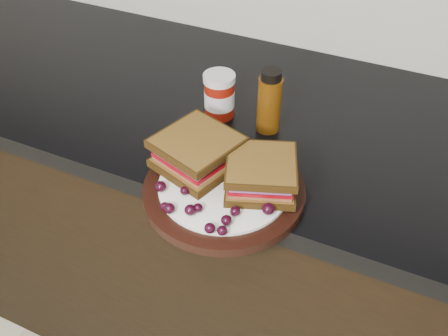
% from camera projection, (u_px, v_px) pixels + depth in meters
% --- Properties ---
extents(base_cabinets, '(3.96, 0.58, 0.86)m').
position_uv_depth(base_cabinets, '(209.00, 237.00, 1.41)').
color(base_cabinets, black).
rests_on(base_cabinets, ground_plane).
extents(countertop, '(3.98, 0.60, 0.04)m').
position_uv_depth(countertop, '(205.00, 104.00, 1.11)').
color(countertop, black).
rests_on(countertop, base_cabinets).
extents(plate, '(0.28, 0.28, 0.02)m').
position_uv_depth(plate, '(224.00, 190.00, 0.86)').
color(plate, black).
rests_on(plate, countertop).
extents(sandwich_left, '(0.16, 0.16, 0.06)m').
position_uv_depth(sandwich_left, '(197.00, 152.00, 0.87)').
color(sandwich_left, brown).
rests_on(sandwich_left, plate).
extents(sandwich_right, '(0.15, 0.15, 0.05)m').
position_uv_depth(sandwich_right, '(261.00, 174.00, 0.83)').
color(sandwich_right, brown).
rests_on(sandwich_right, plate).
extents(grape_0, '(0.02, 0.02, 0.02)m').
position_uv_depth(grape_0, '(161.00, 186.00, 0.83)').
color(grape_0, black).
rests_on(grape_0, plate).
extents(grape_1, '(0.02, 0.02, 0.01)m').
position_uv_depth(grape_1, '(185.00, 191.00, 0.83)').
color(grape_1, black).
rests_on(grape_1, plate).
extents(grape_2, '(0.02, 0.02, 0.01)m').
position_uv_depth(grape_2, '(165.00, 206.00, 0.80)').
color(grape_2, black).
rests_on(grape_2, plate).
extents(grape_3, '(0.02, 0.02, 0.02)m').
position_uv_depth(grape_3, '(169.00, 208.00, 0.80)').
color(grape_3, black).
rests_on(grape_3, plate).
extents(grape_4, '(0.02, 0.02, 0.02)m').
position_uv_depth(grape_4, '(190.00, 210.00, 0.79)').
color(grape_4, black).
rests_on(grape_4, plate).
extents(grape_5, '(0.02, 0.02, 0.01)m').
position_uv_depth(grape_5, '(198.00, 208.00, 0.80)').
color(grape_5, black).
rests_on(grape_5, plate).
extents(grape_6, '(0.02, 0.02, 0.02)m').
position_uv_depth(grape_6, '(210.00, 228.00, 0.77)').
color(grape_6, black).
rests_on(grape_6, plate).
extents(grape_7, '(0.02, 0.02, 0.02)m').
position_uv_depth(grape_7, '(222.00, 231.00, 0.76)').
color(grape_7, black).
rests_on(grape_7, plate).
extents(grape_8, '(0.02, 0.02, 0.02)m').
position_uv_depth(grape_8, '(226.00, 220.00, 0.78)').
color(grape_8, black).
rests_on(grape_8, plate).
extents(grape_9, '(0.02, 0.02, 0.02)m').
position_uv_depth(grape_9, '(235.00, 211.00, 0.79)').
color(grape_9, black).
rests_on(grape_9, plate).
extents(grape_10, '(0.02, 0.02, 0.02)m').
position_uv_depth(grape_10, '(268.00, 209.00, 0.79)').
color(grape_10, black).
rests_on(grape_10, plate).
extents(grape_11, '(0.02, 0.02, 0.02)m').
position_uv_depth(grape_11, '(265.00, 201.00, 0.81)').
color(grape_11, black).
rests_on(grape_11, plate).
extents(grape_12, '(0.02, 0.02, 0.02)m').
position_uv_depth(grape_12, '(273.00, 193.00, 0.82)').
color(grape_12, black).
rests_on(grape_12, plate).
extents(grape_13, '(0.02, 0.02, 0.02)m').
position_uv_depth(grape_13, '(274.00, 180.00, 0.85)').
color(grape_13, black).
rests_on(grape_13, plate).
extents(grape_14, '(0.02, 0.02, 0.01)m').
position_uv_depth(grape_14, '(270.00, 177.00, 0.85)').
color(grape_14, black).
rests_on(grape_14, plate).
extents(grape_15, '(0.02, 0.02, 0.02)m').
position_uv_depth(grape_15, '(217.00, 159.00, 0.89)').
color(grape_15, black).
rests_on(grape_15, plate).
extents(grape_16, '(0.02, 0.02, 0.02)m').
position_uv_depth(grape_16, '(196.00, 154.00, 0.90)').
color(grape_16, black).
rests_on(grape_16, plate).
extents(grape_17, '(0.02, 0.02, 0.02)m').
position_uv_depth(grape_17, '(198.00, 164.00, 0.88)').
color(grape_17, black).
rests_on(grape_17, plate).
extents(grape_18, '(0.02, 0.02, 0.02)m').
position_uv_depth(grape_18, '(174.00, 165.00, 0.88)').
color(grape_18, black).
rests_on(grape_18, plate).
extents(grape_19, '(0.02, 0.02, 0.02)m').
position_uv_depth(grape_19, '(178.00, 173.00, 0.86)').
color(grape_19, black).
rests_on(grape_19, plate).
extents(grape_20, '(0.02, 0.02, 0.02)m').
position_uv_depth(grape_20, '(203.00, 162.00, 0.88)').
color(grape_20, black).
rests_on(grape_20, plate).
extents(grape_21, '(0.02, 0.02, 0.02)m').
position_uv_depth(grape_21, '(201.00, 167.00, 0.87)').
color(grape_21, black).
rests_on(grape_21, plate).
extents(grape_22, '(0.02, 0.02, 0.01)m').
position_uv_depth(grape_22, '(194.00, 168.00, 0.87)').
color(grape_22, black).
rests_on(grape_22, plate).
extents(condiment_jar, '(0.08, 0.08, 0.10)m').
position_uv_depth(condiment_jar, '(219.00, 95.00, 1.02)').
color(condiment_jar, maroon).
rests_on(condiment_jar, countertop).
extents(oil_bottle, '(0.05, 0.05, 0.13)m').
position_uv_depth(oil_bottle, '(269.00, 101.00, 0.97)').
color(oil_bottle, '#512C08').
rests_on(oil_bottle, countertop).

